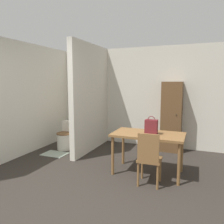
{
  "coord_description": "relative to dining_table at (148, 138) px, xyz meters",
  "views": [
    {
      "loc": [
        1.64,
        -2.23,
        1.63
      ],
      "look_at": [
        0.22,
        1.32,
        1.1
      ],
      "focal_mm": 35.0,
      "sensor_mm": 36.0,
      "label": 1
    }
  ],
  "objects": [
    {
      "name": "ground_plane",
      "position": [
        -0.84,
        -1.49,
        -0.65
      ],
      "size": [
        16.0,
        16.0,
        0.0
      ],
      "primitive_type": "plane",
      "color": "#2D2823"
    },
    {
      "name": "wall_back",
      "position": [
        -0.84,
        1.81,
        0.6
      ],
      "size": [
        4.92,
        0.12,
        2.5
      ],
      "color": "beige",
      "rests_on": "ground_plane"
    },
    {
      "name": "wall_left",
      "position": [
        -2.86,
        0.13,
        0.6
      ],
      "size": [
        0.12,
        4.23,
        2.5
      ],
      "color": "beige",
      "rests_on": "ground_plane"
    },
    {
      "name": "partition_wall",
      "position": [
        -1.58,
        0.88,
        0.6
      ],
      "size": [
        0.12,
        1.73,
        2.5
      ],
      "color": "beige",
      "rests_on": "ground_plane"
    },
    {
      "name": "dining_table",
      "position": [
        0.0,
        0.0,
        0.0
      ],
      "size": [
        1.24,
        0.68,
        0.73
      ],
      "color": "brown",
      "rests_on": "ground_plane"
    },
    {
      "name": "wooden_chair",
      "position": [
        0.12,
        -0.46,
        -0.19
      ],
      "size": [
        0.37,
        0.37,
        0.86
      ],
      "rotation": [
        0.0,
        0.0,
        0.04
      ],
      "color": "brown",
      "rests_on": "ground_plane"
    },
    {
      "name": "toilet",
      "position": [
        -2.19,
        0.71,
        -0.37
      ],
      "size": [
        0.38,
        0.53,
        0.66
      ],
      "color": "silver",
      "rests_on": "ground_plane"
    },
    {
      "name": "handbag",
      "position": [
        0.06,
        -0.03,
        0.21
      ],
      "size": [
        0.21,
        0.13,
        0.32
      ],
      "color": "maroon",
      "rests_on": "dining_table"
    },
    {
      "name": "wooden_cabinet",
      "position": [
        0.22,
        1.52,
        0.17
      ],
      "size": [
        0.46,
        0.44,
        1.64
      ],
      "color": "brown",
      "rests_on": "ground_plane"
    },
    {
      "name": "bath_mat",
      "position": [
        -2.19,
        0.24,
        -0.64
      ],
      "size": [
        0.54,
        0.39,
        0.01
      ],
      "color": "#99A899",
      "rests_on": "ground_plane"
    }
  ]
}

